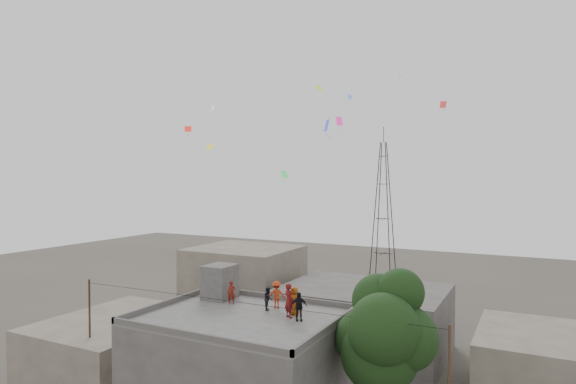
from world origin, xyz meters
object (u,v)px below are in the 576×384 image
Objects in this scene: stair_head_box at (220,282)px; person_dark_adult at (299,306)px; transmission_tower at (383,211)px; person_red_adult at (289,301)px; tree at (384,334)px.

stair_head_box reaches higher than person_dark_adult.
transmission_tower is at bearing 91.23° from stair_head_box.
person_red_adult is 1.22× the size of person_dark_adult.
stair_head_box is 1.14× the size of person_red_adult.
person_dark_adult is at bearing 178.98° from tree.
person_red_adult is at bearing 176.01° from tree.
stair_head_box is 10.80m from tree.
tree is at bearing -152.98° from person_red_adult.
transmission_tower is 11.41× the size of person_red_adult.
stair_head_box is at bearing 14.28° from person_red_adult.
stair_head_box is 0.10× the size of transmission_tower.
transmission_tower reaches higher than person_dark_adult.
person_red_adult is 0.76m from person_dark_adult.
stair_head_box is 6.48m from person_dark_adult.
person_red_adult is (5.49, -1.65, -0.12)m from stair_head_box.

